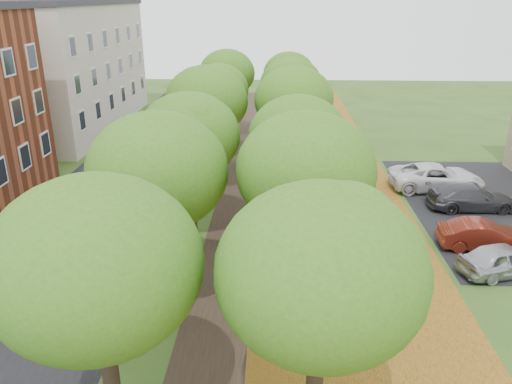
# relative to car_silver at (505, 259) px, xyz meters

# --- Properties ---
(street_asphalt) EXTENTS (8.00, 70.00, 0.01)m
(street_asphalt) POSITION_rel_car_silver_xyz_m (-18.50, 6.00, -0.65)
(street_asphalt) COLOR black
(street_asphalt) RESTS_ON ground
(footpath) EXTENTS (3.20, 70.00, 0.01)m
(footpath) POSITION_rel_car_silver_xyz_m (-11.00, 6.00, -0.65)
(footpath) COLOR black
(footpath) RESTS_ON ground
(leaf_verge) EXTENTS (7.50, 70.00, 0.01)m
(leaf_verge) POSITION_rel_car_silver_xyz_m (-6.00, 6.00, -0.65)
(leaf_verge) COLOR #9D6F1D
(leaf_verge) RESTS_ON ground
(parking_lot) EXTENTS (9.00, 16.00, 0.01)m
(parking_lot) POSITION_rel_car_silver_xyz_m (2.50, 7.00, -0.65)
(parking_lot) COLOR black
(parking_lot) RESTS_ON ground
(tree_row_west) EXTENTS (4.28, 34.28, 6.83)m
(tree_row_west) POSITION_rel_car_silver_xyz_m (-13.20, 6.00, 4.33)
(tree_row_west) COLOR black
(tree_row_west) RESTS_ON ground
(tree_row_east) EXTENTS (4.28, 34.28, 6.83)m
(tree_row_east) POSITION_rel_car_silver_xyz_m (-8.40, 6.00, 4.33)
(tree_row_east) COLOR black
(tree_row_east) RESTS_ON ground
(building_cream) EXTENTS (10.30, 20.30, 10.40)m
(building_cream) POSITION_rel_car_silver_xyz_m (-28.00, 24.00, 4.56)
(building_cream) COLOR beige
(building_cream) RESTS_ON ground
(car_silver) EXTENTS (4.11, 2.60, 1.30)m
(car_silver) POSITION_rel_car_silver_xyz_m (0.00, 0.00, 0.00)
(car_silver) COLOR #B1B1B6
(car_silver) RESTS_ON ground
(car_red) EXTENTS (3.99, 1.60, 1.29)m
(car_red) POSITION_rel_car_silver_xyz_m (0.00, 2.19, -0.01)
(car_red) COLOR maroon
(car_red) RESTS_ON ground
(car_grey) EXTENTS (4.57, 2.01, 1.31)m
(car_grey) POSITION_rel_car_silver_xyz_m (1.04, 6.74, 0.00)
(car_grey) COLOR #39393E
(car_grey) RESTS_ON ground
(car_white) EXTENTS (5.54, 2.73, 1.51)m
(car_white) POSITION_rel_car_silver_xyz_m (0.09, 9.67, 0.10)
(car_white) COLOR silver
(car_white) RESTS_ON ground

